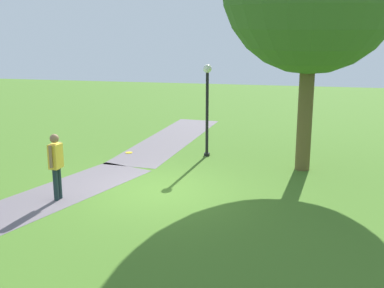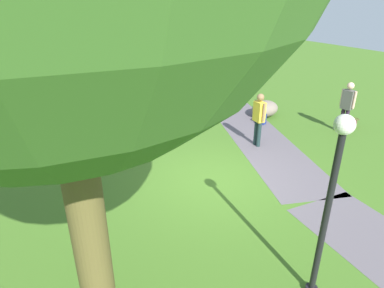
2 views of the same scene
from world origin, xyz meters
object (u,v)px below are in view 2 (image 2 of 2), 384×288
at_px(lamp_post, 331,192).
at_px(handbag_on_grass, 354,123).
at_px(backpack_by_boulder, 262,119).
at_px(lawn_boulder, 265,109).
at_px(woman_with_handbag, 347,104).
at_px(man_near_boulder, 259,116).

xyz_separation_m(lamp_post, handbag_on_grass, (4.47, -7.27, -1.81)).
height_order(lamp_post, handbag_on_grass, lamp_post).
bearing_deg(backpack_by_boulder, lamp_post, 145.02).
xyz_separation_m(lawn_boulder, backpack_by_boulder, (-0.61, 0.68, -0.12)).
distance_m(woman_with_handbag, handbag_on_grass, 1.26).
bearing_deg(backpack_by_boulder, woman_with_handbag, -137.28).
bearing_deg(lawn_boulder, backpack_by_boulder, 131.89).
distance_m(lamp_post, lawn_boulder, 8.86).
relative_size(lamp_post, woman_with_handbag, 1.73).
bearing_deg(woman_with_handbag, handbag_on_grass, -80.90).
relative_size(woman_with_handbag, handbag_on_grass, 4.69).
bearing_deg(backpack_by_boulder, man_near_boulder, 134.56).
bearing_deg(lamp_post, man_near_boulder, -31.39).
distance_m(lawn_boulder, backpack_by_boulder, 0.92).
xyz_separation_m(handbag_on_grass, backpack_by_boulder, (1.94, 2.78, 0.05)).
bearing_deg(woman_with_handbag, backpack_by_boulder, 42.72).
bearing_deg(handbag_on_grass, lamp_post, 121.60).
bearing_deg(lamp_post, lawn_boulder, -36.34).
height_order(woman_with_handbag, backpack_by_boulder, woman_with_handbag).
bearing_deg(man_near_boulder, handbag_on_grass, -97.07).
xyz_separation_m(woman_with_handbag, handbag_on_grass, (0.14, -0.86, -0.92)).
distance_m(lawn_boulder, handbag_on_grass, 3.31).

